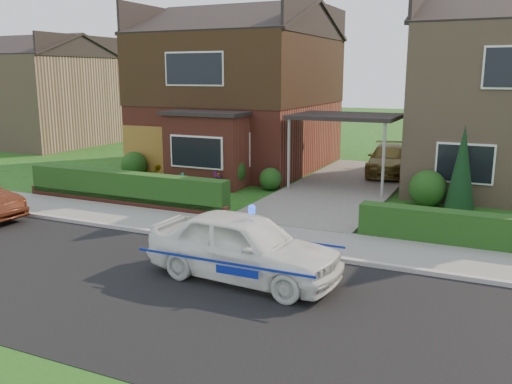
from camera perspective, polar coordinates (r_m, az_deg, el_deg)
The scene contains 21 objects.
ground at distance 10.82m, azimuth -7.14°, elevation -10.68°, with size 120.00×120.00×0.00m, color #1C4312.
road at distance 10.82m, azimuth -7.14°, elevation -10.68°, with size 60.00×6.00×0.02m, color black.
kerb at distance 13.31m, azimuth -0.17°, elevation -5.84°, with size 60.00×0.16×0.12m, color #9E9993.
sidewalk at distance 14.23m, azimuth 1.63°, elevation -4.68°, with size 60.00×2.00×0.10m, color slate.
driveway at distance 20.55m, azimuth 9.26°, elevation 0.52°, with size 3.80×12.00×0.12m, color #666059.
house_left at distance 24.94m, azimuth -1.69°, elevation 11.41°, with size 7.50×9.53×7.25m.
carport_link at distance 20.15m, azimuth 9.48°, elevation 7.74°, with size 3.80×3.00×2.77m.
garage_door at distance 23.07m, azimuth -11.57°, elevation 4.21°, with size 2.20×0.10×2.10m, color brown.
dwarf_wall at distance 18.13m, azimuth -13.90°, elevation -0.89°, with size 7.70×0.25×0.36m, color brown.
hedge_left at distance 18.28m, azimuth -13.58°, elevation -1.34°, with size 7.50×0.55×0.90m, color #133B13.
shrub_left_far at distance 22.94m, azimuth -12.70°, elevation 2.82°, with size 1.08×1.08×1.08m, color #133B13.
shrub_left_mid at distance 20.34m, azimuth -2.93°, elevation 2.26°, with size 1.32×1.32×1.32m, color #133B13.
shrub_left_near at distance 19.97m, azimuth 1.55°, elevation 1.38°, with size 0.84×0.84×0.84m, color #133B13.
shrub_right_near at distance 18.30m, azimuth 17.61°, elevation 0.36°, with size 1.20×1.20×1.20m, color #133B13.
conifer_a at distance 17.88m, azimuth 20.85°, elevation 2.15°, with size 0.90×0.90×2.60m, color black.
neighbour_left at distance 35.23m, azimuth -21.46°, elevation 8.87°, with size 6.50×7.00×5.20m, color #907358.
police_car at distance 11.27m, azimuth -1.33°, elevation -5.78°, with size 3.82×4.27×1.58m.
driveway_car at distance 23.24m, azimuth 13.81°, elevation 3.32°, with size 1.67×4.10×1.19m, color brown.
potted_plant_a at distance 19.29m, azimuth -7.80°, elevation 0.80°, with size 0.41×0.28×0.78m, color gray.
potted_plant_b at distance 21.72m, azimuth -10.46°, elevation 1.92°, with size 0.40×0.32×0.72m, color gray.
potted_plant_c at distance 19.69m, azimuth -4.07°, elevation 1.05°, with size 0.42×0.42×0.74m, color gray.
Camera 1 is at (5.36, -8.41, 4.21)m, focal length 38.00 mm.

